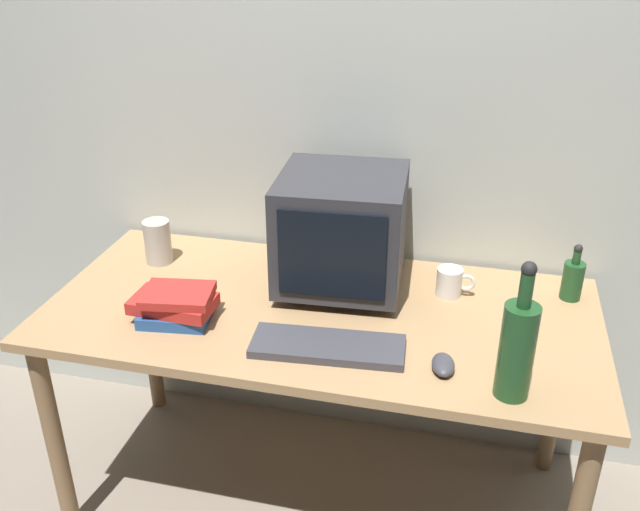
{
  "coord_description": "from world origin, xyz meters",
  "views": [
    {
      "loc": [
        0.42,
        -1.75,
        1.85
      ],
      "look_at": [
        0.0,
        0.0,
        0.94
      ],
      "focal_mm": 39.06,
      "sensor_mm": 36.0,
      "label": 1
    }
  ],
  "objects_px": {
    "book_stack": "(176,305)",
    "mug": "(450,282)",
    "bottle_tall": "(517,347)",
    "crt_monitor": "(341,230)",
    "metal_canister": "(158,242)",
    "computer_mouse": "(443,365)",
    "bottle_short": "(573,279)",
    "keyboard": "(328,346)"
  },
  "relations": [
    {
      "from": "crt_monitor",
      "to": "bottle_tall",
      "type": "distance_m",
      "value": 0.69
    },
    {
      "from": "keyboard",
      "to": "metal_canister",
      "type": "xyz_separation_m",
      "value": [
        -0.68,
        0.38,
        0.06
      ]
    },
    {
      "from": "bottle_tall",
      "to": "metal_canister",
      "type": "height_order",
      "value": "bottle_tall"
    },
    {
      "from": "bottle_tall",
      "to": "book_stack",
      "type": "relative_size",
      "value": 1.5
    },
    {
      "from": "crt_monitor",
      "to": "metal_canister",
      "type": "bearing_deg",
      "value": 178.62
    },
    {
      "from": "book_stack",
      "to": "mug",
      "type": "height_order",
      "value": "book_stack"
    },
    {
      "from": "bottle_tall",
      "to": "bottle_short",
      "type": "distance_m",
      "value": 0.57
    },
    {
      "from": "keyboard",
      "to": "computer_mouse",
      "type": "relative_size",
      "value": 4.2
    },
    {
      "from": "crt_monitor",
      "to": "mug",
      "type": "xyz_separation_m",
      "value": [
        0.34,
        0.02,
        -0.15
      ]
    },
    {
      "from": "computer_mouse",
      "to": "bottle_short",
      "type": "height_order",
      "value": "bottle_short"
    },
    {
      "from": "bottle_tall",
      "to": "mug",
      "type": "distance_m",
      "value": 0.51
    },
    {
      "from": "crt_monitor",
      "to": "bottle_tall",
      "type": "height_order",
      "value": "bottle_tall"
    },
    {
      "from": "computer_mouse",
      "to": "bottle_short",
      "type": "distance_m",
      "value": 0.59
    },
    {
      "from": "crt_monitor",
      "to": "book_stack",
      "type": "bearing_deg",
      "value": -143.48
    },
    {
      "from": "book_stack",
      "to": "metal_canister",
      "type": "xyz_separation_m",
      "value": [
        -0.21,
        0.33,
        0.03
      ]
    },
    {
      "from": "keyboard",
      "to": "computer_mouse",
      "type": "xyz_separation_m",
      "value": [
        0.31,
        -0.02,
        0.01
      ]
    },
    {
      "from": "mug",
      "to": "bottle_tall",
      "type": "bearing_deg",
      "value": -68.26
    },
    {
      "from": "metal_canister",
      "to": "mug",
      "type": "bearing_deg",
      "value": 0.26
    },
    {
      "from": "crt_monitor",
      "to": "book_stack",
      "type": "distance_m",
      "value": 0.55
    },
    {
      "from": "crt_monitor",
      "to": "metal_canister",
      "type": "height_order",
      "value": "crt_monitor"
    },
    {
      "from": "keyboard",
      "to": "bottle_tall",
      "type": "distance_m",
      "value": 0.51
    },
    {
      "from": "computer_mouse",
      "to": "bottle_tall",
      "type": "distance_m",
      "value": 0.22
    },
    {
      "from": "bottle_tall",
      "to": "book_stack",
      "type": "bearing_deg",
      "value": 172.27
    },
    {
      "from": "computer_mouse",
      "to": "crt_monitor",
      "type": "bearing_deg",
      "value": 124.25
    },
    {
      "from": "keyboard",
      "to": "metal_canister",
      "type": "relative_size",
      "value": 2.8
    },
    {
      "from": "keyboard",
      "to": "bottle_short",
      "type": "relative_size",
      "value": 2.28
    },
    {
      "from": "bottle_short",
      "to": "bottle_tall",
      "type": "bearing_deg",
      "value": -108.7
    },
    {
      "from": "keyboard",
      "to": "book_stack",
      "type": "bearing_deg",
      "value": 169.12
    },
    {
      "from": "mug",
      "to": "bottle_short",
      "type": "bearing_deg",
      "value": 10.51
    },
    {
      "from": "keyboard",
      "to": "book_stack",
      "type": "relative_size",
      "value": 1.69
    },
    {
      "from": "book_stack",
      "to": "mug",
      "type": "xyz_separation_m",
      "value": [
        0.77,
        0.33,
        -0.0
      ]
    },
    {
      "from": "bottle_tall",
      "to": "metal_canister",
      "type": "distance_m",
      "value": 1.25
    },
    {
      "from": "bottle_tall",
      "to": "mug",
      "type": "xyz_separation_m",
      "value": [
        -0.18,
        0.46,
        -0.09
      ]
    },
    {
      "from": "computer_mouse",
      "to": "bottle_tall",
      "type": "relative_size",
      "value": 0.27
    },
    {
      "from": "book_stack",
      "to": "mug",
      "type": "bearing_deg",
      "value": 23.53
    },
    {
      "from": "keyboard",
      "to": "bottle_tall",
      "type": "bearing_deg",
      "value": -14.01
    },
    {
      "from": "mug",
      "to": "metal_canister",
      "type": "xyz_separation_m",
      "value": [
        -0.98,
        -0.0,
        0.03
      ]
    },
    {
      "from": "keyboard",
      "to": "book_stack",
      "type": "height_order",
      "value": "book_stack"
    },
    {
      "from": "computer_mouse",
      "to": "bottle_short",
      "type": "bearing_deg",
      "value": 44.78
    },
    {
      "from": "book_stack",
      "to": "metal_canister",
      "type": "relative_size",
      "value": 1.65
    },
    {
      "from": "crt_monitor",
      "to": "keyboard",
      "type": "distance_m",
      "value": 0.41
    },
    {
      "from": "keyboard",
      "to": "bottle_short",
      "type": "height_order",
      "value": "bottle_short"
    }
  ]
}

